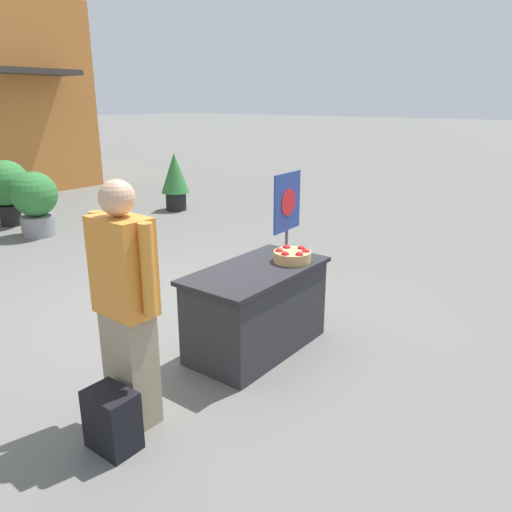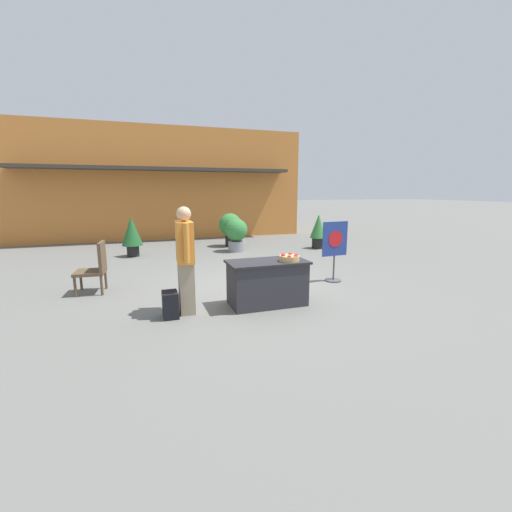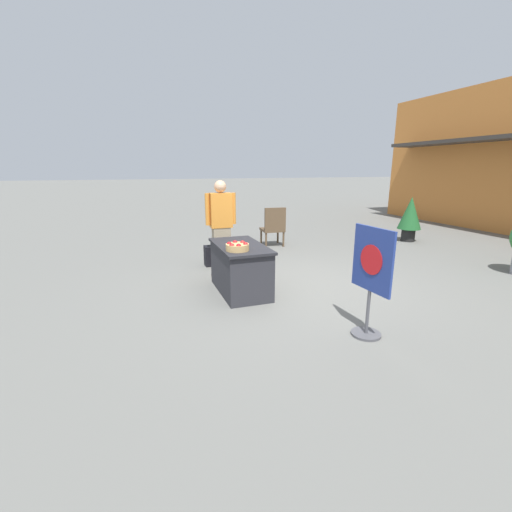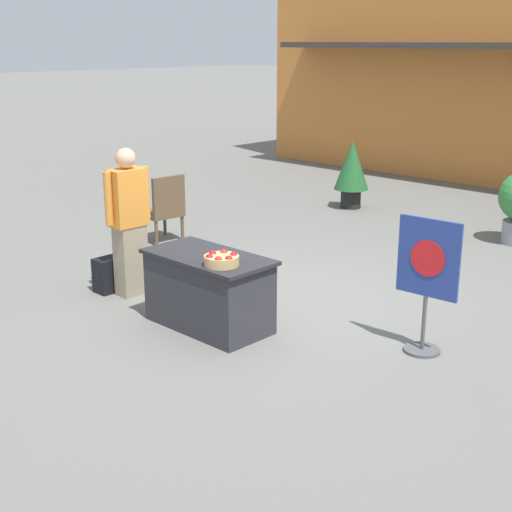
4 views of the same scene
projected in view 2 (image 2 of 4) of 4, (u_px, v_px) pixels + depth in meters
name	position (u px, v px, depth m)	size (l,w,h in m)	color
ground_plane	(255.00, 288.00, 7.16)	(120.00, 120.00, 0.00)	slate
storefront_building	(157.00, 184.00, 15.91)	(12.26, 5.58, 4.56)	#C67533
display_table	(267.00, 283.00, 6.06)	(1.40, 0.73, 0.79)	#2D2D33
apple_basket	(289.00, 258.00, 5.96)	(0.35, 0.35, 0.13)	tan
person_visitor	(185.00, 260.00, 5.55)	(0.27, 0.61, 1.76)	gray
backpack	(170.00, 305.00, 5.47)	(0.24, 0.34, 0.42)	black
poster_board	(335.00, 248.00, 7.57)	(0.63, 0.36, 1.34)	#4C4C51
patio_chair	(96.00, 266.00, 6.76)	(0.59, 0.59, 1.02)	brown
potted_plant_near_left	(318.00, 229.00, 11.96)	(0.58, 0.58, 1.19)	black
potted_plant_far_right	(236.00, 233.00, 11.38)	(0.75, 0.75, 1.09)	gray
potted_plant_far_left	(132.00, 233.00, 10.46)	(0.62, 0.62, 1.23)	black
potted_plant_near_right	(230.00, 226.00, 12.40)	(0.83, 0.83, 1.20)	black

